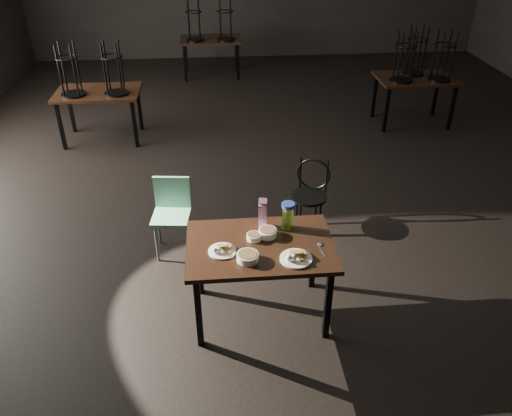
{
  "coord_description": "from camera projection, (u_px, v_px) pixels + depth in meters",
  "views": [
    {
      "loc": [
        -1.06,
        -5.57,
        3.15
      ],
      "look_at": [
        -0.74,
        -1.93,
        0.85
      ],
      "focal_mm": 35.0,
      "sensor_mm": 36.0,
      "label": 1
    }
  ],
  "objects": [
    {
      "name": "spoon",
      "position": [
        320.0,
        245.0,
        4.03
      ],
      "size": [
        0.05,
        0.2,
        0.01
      ],
      "color": "silver",
      "rests_on": "main_table"
    },
    {
      "name": "juice_carton",
      "position": [
        263.0,
        213.0,
        4.2
      ],
      "size": [
        0.08,
        0.08,
        0.28
      ],
      "color": "#961B88",
      "rests_on": "main_table"
    },
    {
      "name": "school_chair",
      "position": [
        172.0,
        209.0,
        5.01
      ],
      "size": [
        0.4,
        0.4,
        0.79
      ],
      "rotation": [
        0.0,
        0.0,
        -0.11
      ],
      "color": "#73B494",
      "rests_on": "ground"
    },
    {
      "name": "plate_left",
      "position": [
        222.0,
        250.0,
        3.95
      ],
      "size": [
        0.22,
        0.22,
        0.07
      ],
      "color": "white",
      "rests_on": "main_table"
    },
    {
      "name": "bentwood_chair",
      "position": [
        311.0,
        190.0,
        5.33
      ],
      "size": [
        0.43,
        0.42,
        0.8
      ],
      "rotation": [
        0.0,
        0.0,
        -0.39
      ],
      "color": "black",
      "rests_on": "ground"
    },
    {
      "name": "bowl_big",
      "position": [
        248.0,
        257.0,
        3.85
      ],
      "size": [
        0.17,
        0.17,
        0.06
      ],
      "color": "white",
      "rests_on": "main_table"
    },
    {
      "name": "plate_right",
      "position": [
        296.0,
        257.0,
        3.86
      ],
      "size": [
        0.25,
        0.25,
        0.08
      ],
      "color": "white",
      "rests_on": "main_table"
    },
    {
      "name": "bowl_far",
      "position": [
        268.0,
        233.0,
        4.13
      ],
      "size": [
        0.15,
        0.15,
        0.06
      ],
      "color": "white",
      "rests_on": "main_table"
    },
    {
      "name": "main_table",
      "position": [
        260.0,
        252.0,
        4.08
      ],
      "size": [
        1.2,
        0.8,
        0.75
      ],
      "color": "black",
      "rests_on": "ground"
    },
    {
      "name": "bg_table_far",
      "position": [
        211.0,
        39.0,
        9.82
      ],
      "size": [
        1.2,
        0.8,
        1.48
      ],
      "color": "black",
      "rests_on": "ground"
    },
    {
      "name": "bowl_near",
      "position": [
        254.0,
        237.0,
        4.09
      ],
      "size": [
        0.12,
        0.12,
        0.05
      ],
      "color": "white",
      "rests_on": "main_table"
    },
    {
      "name": "bg_table_left",
      "position": [
        97.0,
        92.0,
        7.17
      ],
      "size": [
        1.2,
        0.8,
        1.48
      ],
      "color": "black",
      "rests_on": "ground"
    },
    {
      "name": "bg_table_right",
      "position": [
        417.0,
        76.0,
        7.72
      ],
      "size": [
        1.2,
        0.8,
        1.48
      ],
      "color": "black",
      "rests_on": "ground"
    },
    {
      "name": "water_bottle",
      "position": [
        288.0,
        216.0,
        4.17
      ],
      "size": [
        0.15,
        0.15,
        0.25
      ],
      "color": "#89BE38",
      "rests_on": "main_table"
    }
  ]
}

